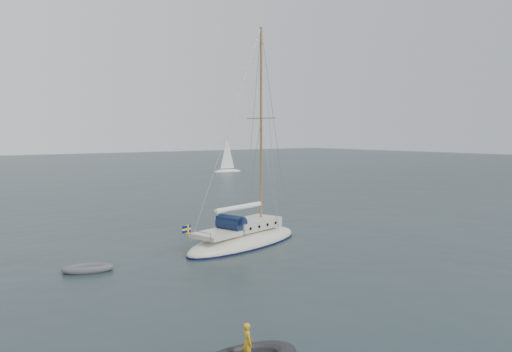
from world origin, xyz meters
TOP-DOWN VIEW (x-y plane):
  - ground at (0.00, 0.00)m, footprint 300.00×300.00m
  - sailboat at (1.28, 1.61)m, footprint 10.25×3.07m
  - dinghy at (-8.78, 1.55)m, footprint 2.59×1.17m
  - distant_yacht_b at (34.31, 52.21)m, footprint 5.26×2.80m

SIDE VIEW (x-z plane):
  - ground at x=0.00m, z-range 0.00..0.00m
  - dinghy at x=-8.78m, z-range -0.02..0.35m
  - sailboat at x=1.28m, z-range -6.19..8.40m
  - distant_yacht_b at x=34.31m, z-range -0.51..6.46m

